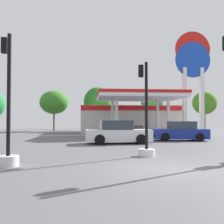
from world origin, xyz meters
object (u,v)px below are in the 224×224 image
object	(u,v)px
car_1	(180,132)
tree_4	(205,103)
station_pole_sign	(193,69)
car_0	(118,133)
tree_2	(97,102)
traffic_signal_1	(8,132)
tree_1	(54,102)
traffic_signal_0	(146,131)
tree_3	(152,102)

from	to	relation	value
car_1	tree_4	xyz separation A→B (m)	(10.92, 19.44, 3.68)
station_pole_sign	car_1	world-z (taller)	station_pole_sign
station_pole_sign	car_1	bearing A→B (deg)	-118.54
car_0	car_1	bearing A→B (deg)	23.55
car_1	tree_2	world-z (taller)	tree_2
car_1	station_pole_sign	bearing A→B (deg)	61.46
traffic_signal_1	tree_2	size ratio (longest dim) A/B	0.70
station_pole_sign	car_1	distance (m)	11.70
car_0	traffic_signal_1	world-z (taller)	traffic_signal_1
traffic_signal_1	tree_1	world-z (taller)	tree_1
car_0	station_pole_sign	bearing A→B (deg)	47.09
car_0	traffic_signal_0	size ratio (longest dim) A/B	1.08
station_pole_sign	tree_3	xyz separation A→B (m)	(-1.69, 12.51, -2.96)
car_1	tree_1	bearing A→B (deg)	121.56
station_pole_sign	traffic_signal_0	bearing A→B (deg)	-118.22
station_pole_sign	tree_3	world-z (taller)	station_pole_sign
tree_2	traffic_signal_0	bearing A→B (deg)	-87.93
car_0	tree_1	size ratio (longest dim) A/B	0.75
traffic_signal_0	tree_2	xyz separation A→B (m)	(-1.07, 29.48, 3.39)
tree_4	tree_2	bearing A→B (deg)	177.29
tree_2	tree_1	bearing A→B (deg)	177.25
car_0	tree_3	size ratio (longest dim) A/B	0.76
car_1	traffic_signal_1	distance (m)	15.51
car_1	traffic_signal_1	xyz separation A→B (m)	(-10.44, -11.46, 0.51)
traffic_signal_1	tree_3	xyz separation A→B (m)	(13.28, 32.30, 3.37)
traffic_signal_0	tree_4	world-z (taller)	tree_4
station_pole_sign	tree_1	bearing A→B (deg)	144.53
tree_3	tree_4	size ratio (longest dim) A/B	1.00
station_pole_sign	traffic_signal_1	xyz separation A→B (m)	(-14.97, -19.79, -6.33)
tree_2	tree_4	xyz separation A→B (m)	(16.89, -0.80, -0.14)
station_pole_sign	tree_2	bearing A→B (deg)	131.41
station_pole_sign	traffic_signal_0	world-z (taller)	station_pole_sign
tree_1	tree_4	world-z (taller)	tree_1
station_pole_sign	tree_2	world-z (taller)	station_pole_sign
station_pole_sign	tree_3	bearing A→B (deg)	97.70
traffic_signal_1	tree_4	bearing A→B (deg)	55.34
tree_4	car_0	bearing A→B (deg)	-126.83
traffic_signal_0	tree_4	bearing A→B (deg)	61.12
traffic_signal_1	tree_3	world-z (taller)	tree_3
traffic_signal_0	car_0	bearing A→B (deg)	94.15
traffic_signal_1	tree_3	size ratio (longest dim) A/B	0.77
car_0	tree_4	bearing A→B (deg)	53.17
traffic_signal_0	tree_4	size ratio (longest dim) A/B	0.70
tree_2	tree_3	distance (m)	8.83
car_1	tree_1	size ratio (longest dim) A/B	0.73
tree_1	tree_3	size ratio (longest dim) A/B	1.01
tree_1	tree_3	distance (m)	15.47
car_0	traffic_signal_0	world-z (taller)	traffic_signal_0
station_pole_sign	tree_2	size ratio (longest dim) A/B	1.75
tree_2	tree_4	size ratio (longest dim) A/B	1.09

